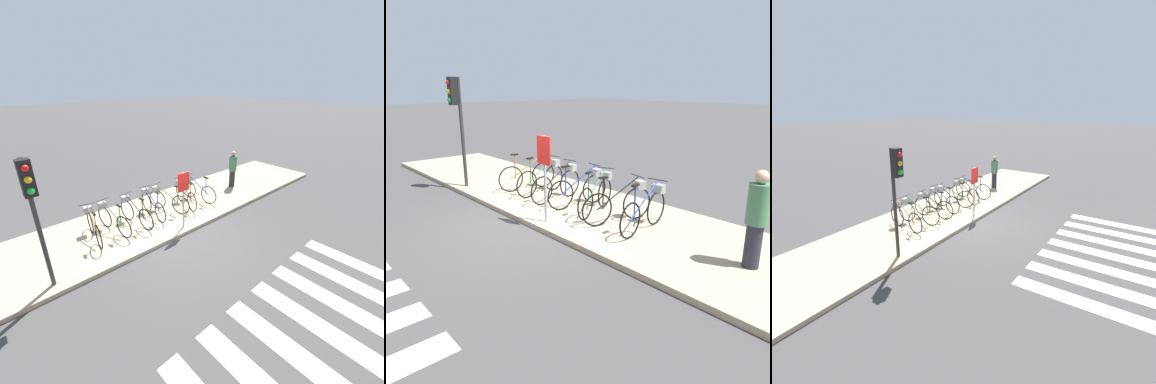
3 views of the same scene
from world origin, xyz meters
TOP-DOWN VIEW (x-y plane):
  - ground_plane at (0.00, 0.00)m, footprint 120.00×120.00m
  - sidewalk at (0.00, 1.63)m, footprint 17.07×3.25m
  - parked_bicycle_0 at (-2.10, 1.60)m, footprint 0.46×1.73m
  - parked_bicycle_1 at (-1.48, 1.60)m, footprint 0.46×1.73m
  - parked_bicycle_2 at (-0.72, 1.54)m, footprint 0.46×1.74m
  - parked_bicycle_3 at (0.04, 1.63)m, footprint 0.46×1.74m
  - parked_bicycle_4 at (0.66, 1.59)m, footprint 0.71×1.65m
  - parked_bicycle_5 at (1.47, 1.51)m, footprint 0.59×1.70m
  - parked_bicycle_6 at (2.13, 1.55)m, footprint 0.46×1.73m
  - pedestrian at (4.32, 1.54)m, footprint 0.34×0.34m
  - traffic_light at (-3.63, 0.23)m, footprint 0.24×0.40m
  - sign_post at (0.38, 0.29)m, footprint 0.44×0.07m

SIDE VIEW (x-z plane):
  - ground_plane at x=0.00m, z-range 0.00..0.00m
  - sidewalk at x=0.00m, z-range 0.00..0.12m
  - parked_bicycle_0 at x=-2.10m, z-range 0.05..1.12m
  - parked_bicycle_1 at x=-1.48m, z-range 0.05..1.12m
  - parked_bicycle_2 at x=-0.72m, z-range 0.05..1.12m
  - parked_bicycle_3 at x=0.04m, z-range 0.05..1.12m
  - parked_bicycle_4 at x=0.66m, z-range 0.05..1.12m
  - parked_bicycle_5 at x=1.47m, z-range 0.05..1.12m
  - parked_bicycle_6 at x=2.13m, z-range 0.05..1.12m
  - pedestrian at x=4.32m, z-range 0.16..1.79m
  - sign_post at x=0.38m, z-range 0.46..2.34m
  - traffic_light at x=-3.63m, z-range 0.81..3.92m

